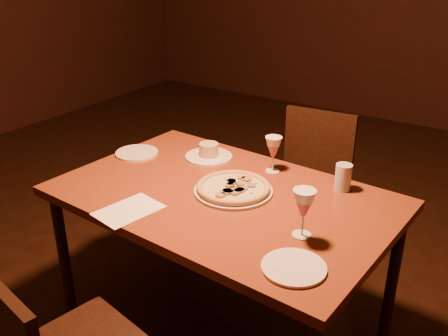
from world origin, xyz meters
The scene contains 11 objects.
floor centered at (0.00, 0.00, 0.00)m, with size 7.00×7.00×0.00m, color black.
dining_table centered at (0.25, -0.01, 0.67)m, with size 1.42×0.96×0.73m.
chair_far centered at (0.27, 0.83, 0.47)m, with size 0.44×0.44×0.83m.
pizza_plate centered at (0.28, 0.02, 0.75)m, with size 0.33×0.33×0.04m.
ramekin_saucer centered at (-0.02, 0.27, 0.75)m, with size 0.23×0.23×0.07m.
wine_glass_far centered at (0.31, 0.30, 0.81)m, with size 0.08×0.08×0.17m, color #BF554F, non-canonical shape.
wine_glass_right centered at (0.66, -0.12, 0.82)m, with size 0.08×0.08×0.18m, color #BF554F, non-canonical shape.
water_tumbler centered at (0.64, 0.30, 0.79)m, with size 0.07×0.07×0.11m, color #AEB9BE.
side_plate_left centered at (-0.34, 0.11, 0.74)m, with size 0.21×0.21×0.01m, color silver.
side_plate_near centered at (0.72, -0.32, 0.74)m, with size 0.21×0.21×0.01m, color silver.
menu_card centered at (0.02, -0.33, 0.73)m, with size 0.17×0.25×0.00m, color white.
Camera 1 is at (1.27, -1.53, 1.68)m, focal length 40.00 mm.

